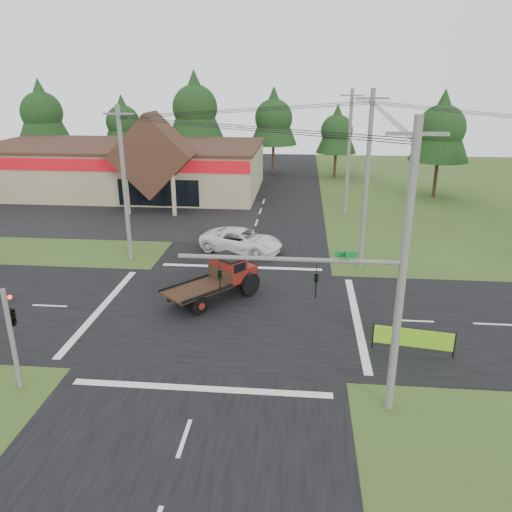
# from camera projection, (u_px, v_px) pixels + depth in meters

# --- Properties ---
(ground) EXTENTS (120.00, 120.00, 0.00)m
(ground) POSITION_uv_depth(u_px,v_px,m) (226.00, 314.00, 27.08)
(ground) COLOR #374A1A
(ground) RESTS_ON ground
(road_ns) EXTENTS (12.00, 120.00, 0.02)m
(road_ns) POSITION_uv_depth(u_px,v_px,m) (226.00, 313.00, 27.08)
(road_ns) COLOR black
(road_ns) RESTS_ON ground
(road_ew) EXTENTS (120.00, 12.00, 0.02)m
(road_ew) POSITION_uv_depth(u_px,v_px,m) (226.00, 313.00, 27.08)
(road_ew) COLOR black
(road_ew) RESTS_ON ground
(parking_apron) EXTENTS (28.00, 14.00, 0.02)m
(parking_apron) POSITION_uv_depth(u_px,v_px,m) (107.00, 216.00, 46.10)
(parking_apron) COLOR black
(parking_apron) RESTS_ON ground
(cvs_building) EXTENTS (30.40, 18.20, 9.19)m
(cvs_building) POSITION_uv_depth(u_px,v_px,m) (125.00, 167.00, 55.22)
(cvs_building) COLOR tan
(cvs_building) RESTS_ON ground
(traffic_signal_mast) EXTENTS (8.12, 0.24, 7.00)m
(traffic_signal_mast) POSITION_uv_depth(u_px,v_px,m) (352.00, 302.00, 18.05)
(traffic_signal_mast) COLOR #595651
(traffic_signal_mast) RESTS_ON ground
(traffic_signal_corner) EXTENTS (0.53, 2.48, 4.40)m
(traffic_signal_corner) POSITION_uv_depth(u_px,v_px,m) (9.00, 308.00, 19.68)
(traffic_signal_corner) COLOR #595651
(traffic_signal_corner) RESTS_ON ground
(utility_pole_nr) EXTENTS (2.00, 0.30, 11.00)m
(utility_pole_nr) POSITION_uv_depth(u_px,v_px,m) (403.00, 273.00, 17.49)
(utility_pole_nr) COLOR #595651
(utility_pole_nr) RESTS_ON ground
(utility_pole_nw) EXTENTS (2.00, 0.30, 10.50)m
(utility_pole_nw) POSITION_uv_depth(u_px,v_px,m) (124.00, 183.00, 33.46)
(utility_pole_nw) COLOR #595651
(utility_pole_nw) RESTS_ON ground
(utility_pole_ne) EXTENTS (2.00, 0.30, 11.50)m
(utility_pole_ne) POSITION_uv_depth(u_px,v_px,m) (367.00, 180.00, 31.89)
(utility_pole_ne) COLOR #595651
(utility_pole_ne) RESTS_ON ground
(utility_pole_n) EXTENTS (2.00, 0.30, 11.20)m
(utility_pole_n) POSITION_uv_depth(u_px,v_px,m) (349.00, 152.00, 45.06)
(utility_pole_n) COLOR #595651
(utility_pole_n) RESTS_ON ground
(tree_row_a) EXTENTS (6.72, 6.72, 12.12)m
(tree_row_a) POSITION_uv_depth(u_px,v_px,m) (41.00, 110.00, 64.46)
(tree_row_a) COLOR #332316
(tree_row_a) RESTS_ON ground
(tree_row_b) EXTENTS (5.60, 5.60, 10.10)m
(tree_row_b) POSITION_uv_depth(u_px,v_px,m) (123.00, 121.00, 65.92)
(tree_row_b) COLOR #332316
(tree_row_b) RESTS_ON ground
(tree_row_c) EXTENTS (7.28, 7.28, 13.13)m
(tree_row_c) POSITION_uv_depth(u_px,v_px,m) (195.00, 105.00, 63.43)
(tree_row_c) COLOR #332316
(tree_row_c) RESTS_ON ground
(tree_row_d) EXTENTS (6.16, 6.16, 11.11)m
(tree_row_d) POSITION_uv_depth(u_px,v_px,m) (274.00, 116.00, 63.95)
(tree_row_d) COLOR #332316
(tree_row_d) RESTS_ON ground
(tree_row_e) EXTENTS (5.04, 5.04, 9.09)m
(tree_row_e) POSITION_uv_depth(u_px,v_px,m) (337.00, 129.00, 61.83)
(tree_row_e) COLOR #332316
(tree_row_e) RESTS_ON ground
(tree_side_ne) EXTENTS (6.16, 6.16, 11.11)m
(tree_side_ne) POSITION_uv_depth(u_px,v_px,m) (442.00, 126.00, 51.13)
(tree_side_ne) COLOR #332316
(tree_side_ne) RESTS_ON ground
(antique_flatbed_truck) EXTENTS (5.52, 5.84, 2.43)m
(antique_flatbed_truck) POSITION_uv_depth(u_px,v_px,m) (213.00, 280.00, 28.31)
(antique_flatbed_truck) COLOR #52190B
(antique_flatbed_truck) RESTS_ON ground
(roadside_banner) EXTENTS (3.67, 0.71, 1.26)m
(roadside_banner) POSITION_uv_depth(u_px,v_px,m) (413.00, 341.00, 23.02)
(roadside_banner) COLOR #68B217
(roadside_banner) RESTS_ON ground
(white_pickup) EXTENTS (6.60, 4.52, 1.68)m
(white_pickup) POSITION_uv_depth(u_px,v_px,m) (241.00, 241.00, 36.46)
(white_pickup) COLOR white
(white_pickup) RESTS_ON ground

